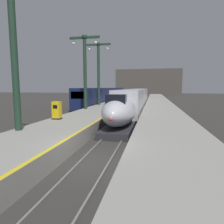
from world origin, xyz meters
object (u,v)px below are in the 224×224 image
(station_column_near, at_px, (13,39))
(rolling_suitcase, at_px, (113,103))
(regional_train_adjacent, at_px, (106,95))
(station_column_far, at_px, (99,68))
(highspeed_train_main, at_px, (135,100))
(station_column_mid, at_px, (85,66))
(ticket_machine_yellow, at_px, (57,111))
(passenger_near_edge, at_px, (112,99))

(station_column_near, xyz_separation_m, rolling_suitcase, (2.47, 19.61, -5.57))
(regional_train_adjacent, distance_m, station_column_far, 15.43)
(regional_train_adjacent, bearing_deg, station_column_far, -81.37)
(regional_train_adjacent, distance_m, station_column_near, 34.92)
(rolling_suitcase, bearing_deg, station_column_far, 170.30)
(highspeed_train_main, bearing_deg, station_column_mid, -128.68)
(regional_train_adjacent, xyz_separation_m, rolling_suitcase, (4.67, -14.91, -0.77))
(rolling_suitcase, xyz_separation_m, ticket_machine_yellow, (-2.12, -14.87, 0.44))
(rolling_suitcase, bearing_deg, ticket_machine_yellow, -98.12)
(station_column_near, bearing_deg, rolling_suitcase, 82.82)
(highspeed_train_main, distance_m, station_column_near, 22.23)
(regional_train_adjacent, distance_m, passenger_near_edge, 15.75)
(station_column_mid, distance_m, station_column_far, 6.56)
(station_column_far, height_order, ticket_machine_yellow, station_column_far)
(passenger_near_edge, bearing_deg, station_column_mid, -111.96)
(rolling_suitcase, bearing_deg, station_column_near, -97.18)
(regional_train_adjacent, relative_size, passenger_near_edge, 21.66)
(highspeed_train_main, bearing_deg, station_column_far, -172.18)
(station_column_far, xyz_separation_m, passenger_near_edge, (2.41, -0.57, -4.93))
(regional_train_adjacent, height_order, station_column_mid, station_column_mid)
(ticket_machine_yellow, bearing_deg, passenger_near_edge, 82.02)
(passenger_near_edge, bearing_deg, ticket_machine_yellow, -97.98)
(station_column_far, distance_m, passenger_near_edge, 5.52)
(station_column_far, relative_size, passenger_near_edge, 5.88)
(station_column_near, bearing_deg, highspeed_train_main, 74.19)
(regional_train_adjacent, xyz_separation_m, station_column_mid, (2.20, -21.05, 4.58))
(station_column_near, height_order, rolling_suitcase, station_column_near)
(regional_train_adjacent, distance_m, rolling_suitcase, 15.64)
(station_column_near, distance_m, station_column_mid, 13.47)
(station_column_near, distance_m, ticket_machine_yellow, 6.99)
(station_column_far, bearing_deg, station_column_mid, -90.00)
(highspeed_train_main, bearing_deg, rolling_suitcase, -160.23)
(highspeed_train_main, distance_m, rolling_suitcase, 3.69)
(regional_train_adjacent, bearing_deg, passenger_near_edge, -72.96)
(station_column_mid, height_order, passenger_near_edge, station_column_mid)
(station_column_far, bearing_deg, ticket_machine_yellow, -88.69)
(passenger_near_edge, bearing_deg, rolling_suitcase, 68.89)
(station_column_near, height_order, station_column_far, station_column_far)
(station_column_near, bearing_deg, station_column_far, 90.00)
(station_column_mid, height_order, rolling_suitcase, station_column_mid)
(highspeed_train_main, bearing_deg, regional_train_adjacent, 120.63)
(highspeed_train_main, relative_size, station_column_mid, 4.10)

